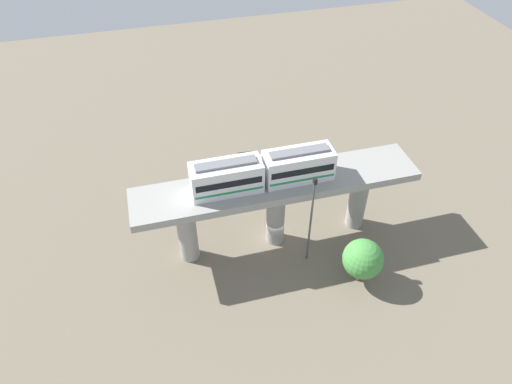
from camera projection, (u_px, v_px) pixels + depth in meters
ground_plane at (275, 239)px, 50.27m from camera, size 120.00×120.00×0.00m
viaduct at (276, 197)px, 46.20m from camera, size 5.20×28.00×8.14m
train at (263, 171)px, 43.53m from camera, size 2.64×13.55×3.24m
parked_car_white at (249, 162)px, 58.94m from camera, size 2.13×4.33×1.76m
parked_car_red at (309, 179)px, 56.40m from camera, size 2.69×4.50×1.76m
parked_car_black at (210, 196)px, 54.24m from camera, size 1.87×4.23×1.76m
tree_near_viaduct at (363, 259)px, 44.07m from camera, size 3.88×3.88×5.13m
signal_post at (311, 217)px, 44.35m from camera, size 0.44×0.28×10.74m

